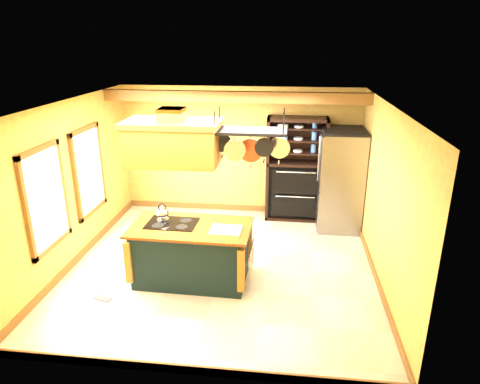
% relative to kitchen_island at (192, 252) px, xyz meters
% --- Properties ---
extents(floor, '(5.00, 5.00, 0.00)m').
position_rel_kitchen_island_xyz_m(floor, '(0.41, 0.47, -0.47)').
color(floor, beige).
rests_on(floor, ground).
extents(ceiling, '(5.00, 5.00, 0.00)m').
position_rel_kitchen_island_xyz_m(ceiling, '(0.41, 0.47, 2.23)').
color(ceiling, white).
rests_on(ceiling, wall_back).
extents(wall_back, '(5.00, 0.02, 2.70)m').
position_rel_kitchen_island_xyz_m(wall_back, '(0.41, 2.97, 0.88)').
color(wall_back, gold).
rests_on(wall_back, floor).
extents(wall_front, '(5.00, 0.02, 2.70)m').
position_rel_kitchen_island_xyz_m(wall_front, '(0.41, -2.03, 0.88)').
color(wall_front, gold).
rests_on(wall_front, floor).
extents(wall_left, '(0.02, 5.00, 2.70)m').
position_rel_kitchen_island_xyz_m(wall_left, '(-2.09, 0.47, 0.88)').
color(wall_left, gold).
rests_on(wall_left, floor).
extents(wall_right, '(0.02, 5.00, 2.70)m').
position_rel_kitchen_island_xyz_m(wall_right, '(2.91, 0.47, 0.88)').
color(wall_right, gold).
rests_on(wall_right, floor).
extents(ceiling_beam, '(5.00, 0.15, 0.20)m').
position_rel_kitchen_island_xyz_m(ceiling_beam, '(0.41, 2.17, 2.12)').
color(ceiling_beam, brown).
rests_on(ceiling_beam, ceiling).
extents(window_near, '(0.06, 1.06, 1.56)m').
position_rel_kitchen_island_xyz_m(window_near, '(-2.06, -0.33, 0.93)').
color(window_near, brown).
rests_on(window_near, wall_left).
extents(window_far, '(0.06, 1.06, 1.56)m').
position_rel_kitchen_island_xyz_m(window_far, '(-2.06, 1.07, 0.93)').
color(window_far, brown).
rests_on(window_far, wall_left).
extents(kitchen_island, '(1.86, 1.06, 1.11)m').
position_rel_kitchen_island_xyz_m(kitchen_island, '(0.00, 0.00, 0.00)').
color(kitchen_island, black).
rests_on(kitchen_island, floor).
extents(range_hood, '(1.37, 0.77, 0.80)m').
position_rel_kitchen_island_xyz_m(range_hood, '(-0.20, -0.00, 1.77)').
color(range_hood, '#B9752E').
rests_on(range_hood, ceiling).
extents(pot_rack, '(1.10, 0.51, 0.77)m').
position_rel_kitchen_island_xyz_m(pot_rack, '(0.91, 0.01, 1.83)').
color(pot_rack, black).
rests_on(pot_rack, ceiling).
extents(refrigerator, '(0.84, 0.99, 1.95)m').
position_rel_kitchen_island_xyz_m(refrigerator, '(2.47, 2.37, 0.48)').
color(refrigerator, gray).
rests_on(refrigerator, floor).
extents(hutch, '(1.21, 0.55, 2.14)m').
position_rel_kitchen_island_xyz_m(hutch, '(1.61, 2.74, 0.37)').
color(hutch, black).
rests_on(hutch, floor).
extents(floor_register, '(0.30, 0.19, 0.01)m').
position_rel_kitchen_island_xyz_m(floor_register, '(-1.19, -0.70, -0.46)').
color(floor_register, black).
rests_on(floor_register, floor).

